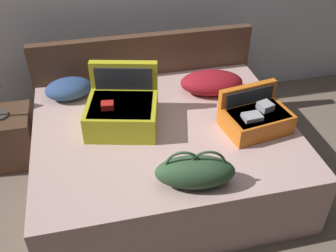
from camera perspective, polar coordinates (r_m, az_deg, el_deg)
ground_plane at (r=2.94m, az=1.27°, el=-12.97°), size 12.00×12.00×0.00m
bed at (r=3.02m, az=-0.49°, el=-4.12°), size 1.88×1.56×0.52m
headboard at (r=3.57m, az=-3.37°, el=6.57°), size 1.92×0.08×0.88m
hard_case_large at (r=2.84m, az=-6.63°, el=2.38°), size 0.59×0.57×0.41m
hard_case_medium at (r=2.87m, az=12.56°, el=1.27°), size 0.50×0.40×0.28m
duffel_bag at (r=2.36m, az=3.96°, el=-6.61°), size 0.51×0.30×0.26m
pillow_near_headboard at (r=3.26m, az=-14.18°, el=5.28°), size 0.40×0.31×0.15m
pillow_center_head at (r=3.23m, az=6.33°, el=6.28°), size 0.55×0.37×0.18m
nightstand at (r=3.50m, az=-22.41°, el=-1.64°), size 0.44×0.40×0.44m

